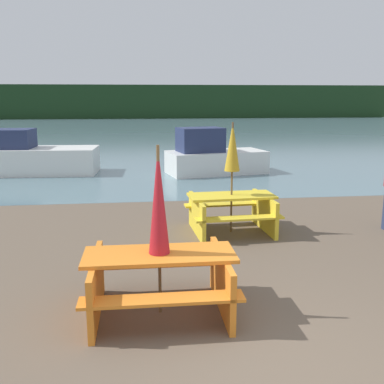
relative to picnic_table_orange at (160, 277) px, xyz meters
The scene contains 9 objects.
ground_plane 1.85m from the picnic_table_orange, 53.84° to the right, with size 60.00×60.00×0.00m, color brown.
water 30.90m from the picnic_table_orange, 88.03° to the left, with size 60.00×50.00×0.00m.
far_treeline 50.91m from the picnic_table_orange, 88.81° to the left, with size 80.00×1.60×4.00m.
picnic_table_orange is the anchor object (origin of this frame).
picnic_table_yellow 3.50m from the picnic_table_orange, 64.16° to the left, with size 1.70×1.47×0.73m.
umbrella_gold 3.69m from the picnic_table_orange, 64.16° to the left, with size 0.29×0.29×2.10m.
umbrella_crimson 0.92m from the picnic_table_orange, ahead, with size 0.25×0.25×2.03m.
boat 10.14m from the picnic_table_orange, 76.99° to the left, with size 3.50×2.12×1.56m.
boat_second 11.38m from the picnic_table_orange, 110.91° to the left, with size 4.64×1.93×1.51m.
Camera 1 is at (-1.28, -3.58, 2.55)m, focal length 42.00 mm.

